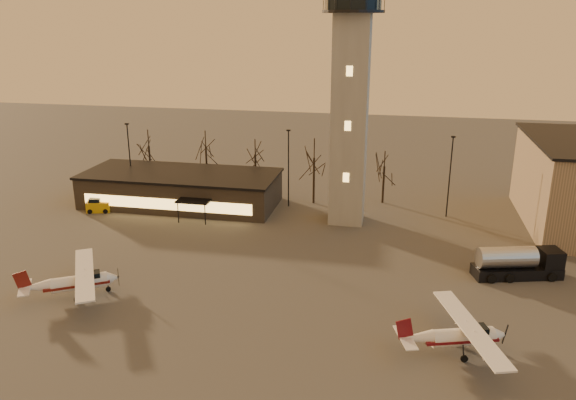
{
  "coord_description": "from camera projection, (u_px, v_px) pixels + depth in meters",
  "views": [
    {
      "loc": [
        6.04,
        -34.23,
        23.47
      ],
      "look_at": [
        -3.72,
        13.0,
        7.8
      ],
      "focal_mm": 35.0,
      "sensor_mm": 36.0,
      "label": 1
    }
  ],
  "objects": [
    {
      "name": "ground",
      "position": [
        302.0,
        361.0,
        40.29
      ],
      "size": [
        220.0,
        220.0,
        0.0
      ],
      "primitive_type": "plane",
      "color": "#454340",
      "rests_on": "ground"
    },
    {
      "name": "terminal",
      "position": [
        181.0,
        188.0,
        73.65
      ],
      "size": [
        25.4,
        12.2,
        4.3
      ],
      "color": "black",
      "rests_on": "ground"
    },
    {
      "name": "control_tower",
      "position": [
        351.0,
        85.0,
        63.19
      ],
      "size": [
        6.8,
        6.8,
        32.6
      ],
      "color": "gray",
      "rests_on": "ground"
    },
    {
      "name": "tree_row",
      "position": [
        256.0,
        151.0,
        77.57
      ],
      "size": [
        37.2,
        9.2,
        8.8
      ],
      "color": "black",
      "rests_on": "ground"
    },
    {
      "name": "service_cart",
      "position": [
        99.0,
        206.0,
        71.22
      ],
      "size": [
        3.19,
        2.43,
        1.83
      ],
      "rotation": [
        0.0,
        0.0,
        0.26
      ],
      "color": "#C6940B",
      "rests_on": "ground"
    },
    {
      "name": "cessna_rear",
      "position": [
        81.0,
        284.0,
        49.53
      ],
      "size": [
        9.02,
        10.38,
        3.11
      ],
      "rotation": [
        0.0,
        0.0,
        0.55
      ],
      "color": "silver",
      "rests_on": "ground"
    },
    {
      "name": "light_poles",
      "position": [
        353.0,
        176.0,
        67.4
      ],
      "size": [
        58.5,
        12.25,
        10.14
      ],
      "color": "black",
      "rests_on": "ground"
    },
    {
      "name": "fuel_truck",
      "position": [
        517.0,
        265.0,
        53.1
      ],
      "size": [
        8.53,
        4.38,
        3.04
      ],
      "rotation": [
        0.0,
        0.0,
        0.26
      ],
      "color": "black",
      "rests_on": "ground"
    },
    {
      "name": "cessna_front",
      "position": [
        464.0,
        339.0,
        41.1
      ],
      "size": [
        8.94,
        10.99,
        3.07
      ],
      "rotation": [
        0.0,
        0.0,
        0.31
      ],
      "color": "silver",
      "rests_on": "ground"
    }
  ]
}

